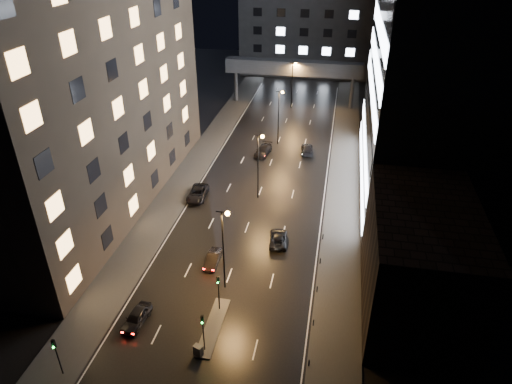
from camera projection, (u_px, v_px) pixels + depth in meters
ground at (271, 162)px, 78.34m from camera, size 160.00×160.00×0.00m
sidewalk_left at (192, 169)px, 76.10m from camera, size 5.00×110.00×0.15m
sidewalk_right at (344, 182)px, 72.02m from camera, size 5.00×110.00×0.15m
building_left at (80, 62)px, 58.39m from camera, size 15.00×48.00×40.00m
building_right_low at (419, 261)px, 45.73m from camera, size 10.00×18.00×12.00m
building_right_glass at (457, 38)px, 59.57m from camera, size 20.00×36.00×45.00m
building_far at (307, 25)px, 121.33m from camera, size 34.00×14.00×25.00m
skybridge at (294, 68)px, 99.64m from camera, size 30.00×3.00×10.00m
median_island at (213, 327)px, 45.98m from camera, size 1.60×8.00×0.15m
traffic_signal_near at (218, 287)px, 46.58m from camera, size 0.28×0.34×4.40m
traffic_signal_far at (203, 327)px, 41.91m from camera, size 0.28×0.34×4.40m
traffic_signal_corner at (56, 352)px, 39.67m from camera, size 0.28×0.34×4.40m
bollard_row at (315, 306)px, 48.00m from camera, size 0.12×25.12×0.90m
streetlight_near at (224, 240)px, 47.87m from camera, size 1.45×0.50×10.15m
streetlight_mid_a at (259, 158)px, 64.86m from camera, size 1.45×0.50×10.15m
streetlight_mid_b at (280, 111)px, 81.85m from camera, size 1.45×0.50×10.15m
streetlight_far at (293, 79)px, 98.84m from camera, size 1.45×0.50×10.15m
car_away_a at (136, 318)px, 46.16m from camera, size 2.20×4.47×1.47m
car_away_b at (213, 259)px, 54.46m from camera, size 1.45×4.08×1.34m
car_away_c at (198, 193)px, 67.72m from camera, size 2.80×5.57×1.51m
car_away_d at (263, 151)px, 80.71m from camera, size 2.85×5.53×1.53m
car_toward_a at (278, 238)px, 58.06m from camera, size 2.70×4.91×1.30m
car_toward_b at (307, 149)px, 81.26m from camera, size 2.60×5.29×1.48m
utility_cabinet at (198, 350)px, 42.58m from camera, size 1.00×0.83×1.14m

